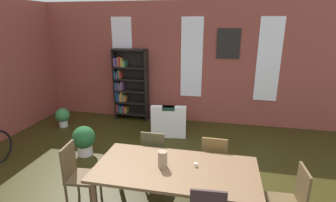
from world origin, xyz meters
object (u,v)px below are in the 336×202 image
Objects in this scene: dining_chair_head_right at (291,200)px; dining_table at (175,173)px; dining_chair_far_right at (214,161)px; potted_plant_corner at (84,139)px; bookshelf_tall at (129,85)px; potted_plant_by_shelf at (63,116)px; dining_chair_far_left at (155,155)px; vase_on_table at (163,159)px; armchair_white at (169,121)px; dining_chair_head_left at (77,173)px.

dining_table is at bearing -179.84° from dining_chair_head_right.
dining_chair_far_right reaches higher than potted_plant_corner.
dining_chair_head_right is at bearing 0.16° from dining_table.
dining_chair_head_right is 3.80m from potted_plant_corner.
bookshelf_tall is 1.86m from potted_plant_by_shelf.
dining_chair_far_left is at bearing -32.49° from potted_plant_by_shelf.
vase_on_table is at bearing -67.48° from dining_chair_far_left.
armchair_white is at bearing 103.49° from dining_table.
dining_chair_head_left is 3.29m from potted_plant_by_shelf.
dining_table is 9.55× the size of vase_on_table.
vase_on_table is 0.23× the size of dining_chair_far_right.
dining_chair_head_left is 2.86m from dining_chair_head_right.
dining_chair_far_right is at bearing -13.68° from potted_plant_corner.
dining_chair_far_left is 1.96× the size of potted_plant_by_shelf.
dining_chair_far_right is (0.95, -0.00, 0.00)m from dining_chair_far_left.
potted_plant_corner is at bearing 144.84° from vase_on_table.
dining_chair_far_left and dining_chair_far_right have the same top height.
dining_table is 1.44m from dining_chair_head_left.
dining_chair_far_left is (-0.31, 0.74, -0.37)m from vase_on_table.
dining_table is at bearing -76.51° from armchair_white.
dining_table is 1.44m from dining_chair_head_right.
dining_chair_far_left reaches higher than dining_table.
dining_chair_far_left and dining_chair_head_left have the same top height.
potted_plant_corner is at bearing 158.91° from dining_chair_head_right.
dining_table is at bearing 0.28° from dining_chair_head_left.
dining_chair_far_right reaches higher than armchair_white.
potted_plant_corner is (-1.44, -1.45, 0.06)m from armchair_white.
dining_table is 2.22× the size of dining_chair_far_left.
dining_table is 2.22× the size of dining_chair_head_left.
dining_chair_far_right reaches higher than dining_table.
bookshelf_tall is at bearing 118.84° from dining_table.
armchair_white is (-0.20, 2.08, -0.23)m from dining_chair_far_left.
bookshelf_tall reaches higher than dining_chair_head_left.
dining_chair_head_right and dining_chair_far_right have the same top height.
dining_chair_far_left is at bearing 112.52° from vase_on_table.
bookshelf_tall reaches higher than vase_on_table.
dining_chair_far_left is 3.49m from potted_plant_by_shelf.
dining_chair_far_right is at bearing -49.14° from bookshelf_tall.
dining_chair_head_left reaches higher than armchair_white.
potted_plant_by_shelf is 1.80m from potted_plant_corner.
vase_on_table is at bearing 180.00° from dining_table.
dining_chair_head_left is at bearing -63.48° from potted_plant_corner.
vase_on_table is at bearing -179.86° from dining_chair_head_right.
dining_table is 2.93m from armchair_white.
vase_on_table is 0.12× the size of bookshelf_tall.
vase_on_table is 2.44m from potted_plant_corner.
dining_chair_head_right is at bearing -53.24° from armchair_white.
dining_chair_far_right is 2.67m from potted_plant_corner.
armchair_white is (-2.11, 2.82, -0.23)m from dining_chair_head_right.
dining_table is 1.10× the size of bookshelf_tall.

